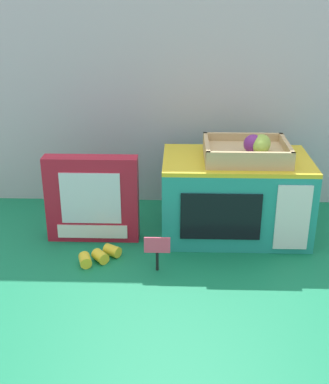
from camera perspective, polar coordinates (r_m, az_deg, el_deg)
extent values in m
plane|color=#147A4C|center=(1.56, 0.57, -5.04)|extent=(1.70, 1.70, 0.00)
cube|color=#B7BABF|center=(1.70, 0.84, 10.68)|extent=(1.61, 0.03, 0.74)
cube|color=teal|center=(1.55, 7.93, -0.66)|extent=(0.43, 0.27, 0.23)
cube|color=yellow|center=(1.50, 8.17, 3.60)|extent=(0.43, 0.27, 0.01)
cube|color=black|center=(1.42, 6.36, -2.82)|extent=(0.23, 0.01, 0.14)
cube|color=white|center=(1.45, 14.26, -2.85)|extent=(0.10, 0.01, 0.19)
cube|color=tan|center=(1.49, 9.18, 4.20)|extent=(0.24, 0.20, 0.03)
cube|color=tan|center=(1.40, 9.69, 4.00)|extent=(0.24, 0.01, 0.02)
cube|color=tan|center=(1.57, 8.84, 6.18)|extent=(0.24, 0.01, 0.02)
cube|color=tan|center=(1.47, 4.78, 5.24)|extent=(0.01, 0.20, 0.02)
cube|color=tan|center=(1.50, 13.61, 5.03)|extent=(0.01, 0.20, 0.02)
sphere|color=#72287F|center=(1.46, 9.96, 5.39)|extent=(0.05, 0.05, 0.05)
ellipsoid|color=#9EC647|center=(1.45, 10.86, 5.27)|extent=(0.08, 0.10, 0.05)
cube|color=#B2192D|center=(1.50, -8.16, -0.77)|extent=(0.27, 0.05, 0.26)
cube|color=silver|center=(1.47, -8.36, -0.73)|extent=(0.17, 0.00, 0.16)
cube|color=white|center=(1.52, -8.13, -4.44)|extent=(0.21, 0.00, 0.04)
cylinder|color=black|center=(1.37, -0.83, -7.80)|extent=(0.01, 0.01, 0.06)
cube|color=#F44C6B|center=(1.35, -0.84, -6.01)|extent=(0.07, 0.00, 0.05)
cylinder|color=yellow|center=(1.42, -8.95, -7.60)|extent=(0.04, 0.05, 0.03)
cylinder|color=yellow|center=(1.43, -7.26, -7.23)|extent=(0.05, 0.06, 0.03)
cylinder|color=yellow|center=(1.45, -5.91, -6.61)|extent=(0.06, 0.05, 0.03)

